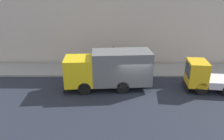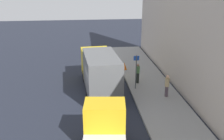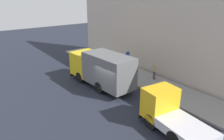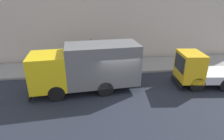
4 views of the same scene
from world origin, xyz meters
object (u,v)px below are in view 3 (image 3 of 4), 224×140
object	(u,v)px
traffic_cone_orange	(100,64)
large_utility_truck	(101,68)
street_sign_post	(128,63)
pedestrian_walking	(123,66)
small_flatbed_truck	(169,113)
pedestrian_standing	(155,70)

from	to	relation	value
traffic_cone_orange	large_utility_truck	bearing A→B (deg)	-121.67
street_sign_post	pedestrian_walking	bearing A→B (deg)	71.03
large_utility_truck	pedestrian_walking	xyz separation A→B (m)	(3.24, 0.84, -0.69)
large_utility_truck	street_sign_post	distance (m)	2.86
large_utility_truck	small_flatbed_truck	size ratio (longest dim) A/B	1.47
pedestrian_standing	large_utility_truck	bearing A→B (deg)	37.27
large_utility_truck	street_sign_post	xyz separation A→B (m)	(2.85, -0.32, 0.04)
large_utility_truck	street_sign_post	bearing A→B (deg)	-10.82
pedestrian_walking	street_sign_post	size ratio (longest dim) A/B	0.61
pedestrian_walking	street_sign_post	distance (m)	1.42
traffic_cone_orange	small_flatbed_truck	bearing A→B (deg)	-103.44
small_flatbed_truck	pedestrian_standing	size ratio (longest dim) A/B	2.91
street_sign_post	pedestrian_standing	bearing A→B (deg)	-40.27
small_flatbed_truck	pedestrian_walking	size ratio (longest dim) A/B	2.93
pedestrian_standing	small_flatbed_truck	bearing A→B (deg)	109.48
small_flatbed_truck	pedestrian_standing	xyz separation A→B (m)	(5.14, 6.04, -0.07)
large_utility_truck	traffic_cone_orange	size ratio (longest dim) A/B	10.62
pedestrian_walking	traffic_cone_orange	bearing A→B (deg)	-158.90
traffic_cone_orange	street_sign_post	distance (m)	4.83
small_flatbed_truck	pedestrian_standing	bearing A→B (deg)	55.90
large_utility_truck	pedestrian_standing	distance (m)	5.29
traffic_cone_orange	pedestrian_walking	bearing A→B (deg)	-80.63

